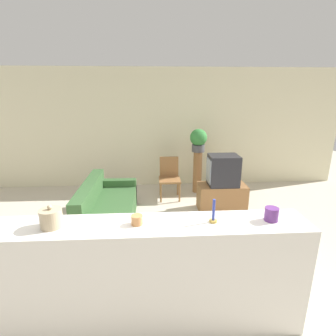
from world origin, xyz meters
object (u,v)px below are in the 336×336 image
wooden_chair (169,176)px  couch (107,209)px  decorative_bowl (51,218)px  potted_plant (198,139)px  television (223,170)px

wooden_chair → couch: bearing=-135.7°
decorative_bowl → couch: bearing=88.1°
wooden_chair → potted_plant: (0.64, 0.28, 0.72)m
potted_plant → television: bearing=-72.3°
wooden_chair → decorative_bowl: size_ratio=4.31×
couch → television: television is taller
couch → decorative_bowl: 2.25m
potted_plant → couch: bearing=-142.1°
couch → decorative_bowl: bearing=-91.9°
potted_plant → decorative_bowl: (-1.84, -3.45, -0.04)m
television → decorative_bowl: bearing=-130.7°
wooden_chair → television: bearing=-35.7°
potted_plant → decorative_bowl: potted_plant is taller
wooden_chair → decorative_bowl: decorative_bowl is taller
decorative_bowl → wooden_chair: bearing=69.3°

